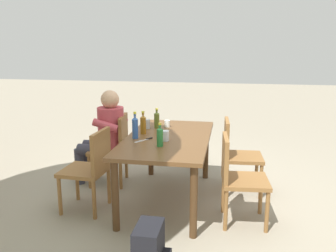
# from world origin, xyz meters

# --- Properties ---
(ground_plane) EXTENTS (24.00, 24.00, 0.00)m
(ground_plane) POSITION_xyz_m (0.00, 0.00, 0.00)
(ground_plane) COLOR gray
(dining_table) EXTENTS (1.67, 0.89, 0.74)m
(dining_table) POSITION_xyz_m (0.00, 0.00, 0.65)
(dining_table) COLOR brown
(dining_table) RESTS_ON ground_plane
(chair_far_right) EXTENTS (0.48, 0.48, 0.87)m
(chair_far_right) POSITION_xyz_m (0.38, 0.75, 0.49)
(chair_far_right) COLOR olive
(chair_far_right) RESTS_ON ground_plane
(chair_near_left) EXTENTS (0.47, 0.47, 0.87)m
(chair_near_left) POSITION_xyz_m (-0.38, -0.74, 0.49)
(chair_near_left) COLOR olive
(chair_near_left) RESTS_ON ground_plane
(chair_far_left) EXTENTS (0.47, 0.47, 0.87)m
(chair_far_left) POSITION_xyz_m (-0.38, 0.74, 0.49)
(chair_far_left) COLOR olive
(chair_far_left) RESTS_ON ground_plane
(chair_near_right) EXTENTS (0.47, 0.47, 0.87)m
(chair_near_right) POSITION_xyz_m (0.37, -0.74, 0.49)
(chair_near_right) COLOR olive
(chair_near_right) RESTS_ON ground_plane
(person_in_white_shirt) EXTENTS (0.47, 0.61, 1.18)m
(person_in_white_shirt) POSITION_xyz_m (0.38, 0.85, 0.66)
(person_in_white_shirt) COLOR #B7424C
(person_in_white_shirt) RESTS_ON ground_plane
(bottle_olive) EXTENTS (0.06, 0.06, 0.24)m
(bottle_olive) POSITION_xyz_m (0.39, 0.20, 0.84)
(bottle_olive) COLOR #566623
(bottle_olive) RESTS_ON dining_table
(bottle_amber) EXTENTS (0.06, 0.06, 0.26)m
(bottle_amber) POSITION_xyz_m (0.08, 0.30, 0.85)
(bottle_amber) COLOR #996019
(bottle_amber) RESTS_ON dining_table
(bottle_blue) EXTENTS (0.06, 0.06, 0.29)m
(bottle_blue) POSITION_xyz_m (-0.13, 0.33, 0.86)
(bottle_blue) COLOR #2D56A3
(bottle_blue) RESTS_ON dining_table
(bottle_green) EXTENTS (0.06, 0.06, 0.24)m
(bottle_green) POSITION_xyz_m (-0.37, 0.02, 0.84)
(bottle_green) COLOR #287A38
(bottle_green) RESTS_ON dining_table
(cup_white) EXTENTS (0.07, 0.07, 0.08)m
(cup_white) POSITION_xyz_m (0.45, 0.09, 0.78)
(cup_white) COLOR white
(cup_white) RESTS_ON dining_table
(cup_steel) EXTENTS (0.07, 0.07, 0.11)m
(cup_steel) POSITION_xyz_m (0.33, 0.31, 0.79)
(cup_steel) COLOR #B2B7BC
(cup_steel) RESTS_ON dining_table
(cup_glass) EXTENTS (0.08, 0.08, 0.11)m
(cup_glass) POSITION_xyz_m (-0.17, -0.00, 0.79)
(cup_glass) COLOR silver
(cup_glass) RESTS_ON dining_table
(table_knife) EXTENTS (0.21, 0.15, 0.01)m
(table_knife) POSITION_xyz_m (-0.18, 0.21, 0.74)
(table_knife) COLOR silver
(table_knife) RESTS_ON dining_table
(backpack_by_far_side) EXTENTS (0.31, 0.21, 0.40)m
(backpack_by_far_side) POSITION_xyz_m (1.28, -0.12, 0.19)
(backpack_by_far_side) COLOR black
(backpack_by_far_side) RESTS_ON ground_plane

